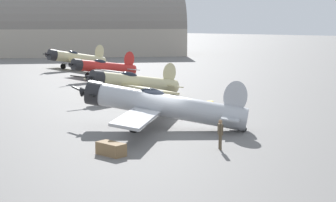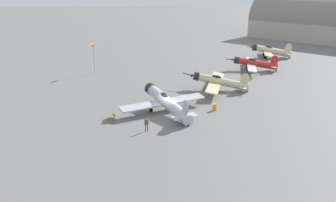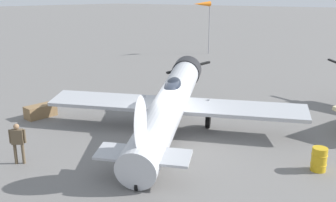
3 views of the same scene
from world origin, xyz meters
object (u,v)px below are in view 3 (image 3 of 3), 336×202
fuel_drum (319,159)px  windsock_mast (202,6)px  airplane_foreground (170,104)px  equipment_crate (41,111)px  ground_crew_mechanic (18,140)px

fuel_drum → windsock_mast: size_ratio=0.16×
airplane_foreground → windsock_mast: size_ratio=2.11×
airplane_foreground → fuel_drum: size_ratio=13.12×
equipment_crate → windsock_mast: windsock_mast is taller
airplane_foreground → ground_crew_mechanic: airplane_foreground is taller
fuel_drum → windsock_mast: (-18.93, 21.81, 4.79)m
airplane_foreground → windsock_mast: bearing=4.3°
airplane_foreground → equipment_crate: (-7.20, -2.13, -1.19)m
fuel_drum → windsock_mast: windsock_mast is taller
ground_crew_mechanic → equipment_crate: size_ratio=0.98×
ground_crew_mechanic → fuel_drum: bearing=-97.3°
ground_crew_mechanic → equipment_crate: 5.96m
equipment_crate → windsock_mast: 25.25m
airplane_foreground → ground_crew_mechanic: size_ratio=7.32×
ground_crew_mechanic → windsock_mast: bearing=-22.9°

